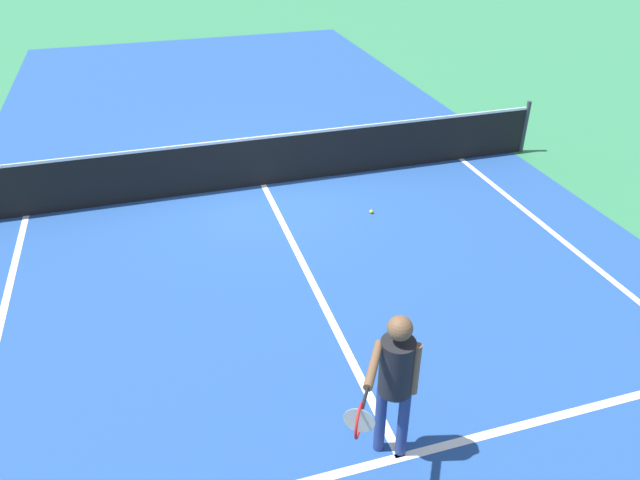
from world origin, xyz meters
TOP-DOWN VIEW (x-y plane):
  - ground_plane at (0.00, 0.00)m, footprint 60.00×60.00m
  - court_surface_inbounds at (0.00, 0.00)m, footprint 10.62×24.40m
  - line_service_near at (0.00, -6.40)m, footprint 8.22×0.10m
  - line_center_service at (0.00, -3.20)m, footprint 0.10×6.40m
  - net at (0.00, 0.00)m, footprint 11.10×0.09m
  - player_near at (-0.09, -6.30)m, footprint 0.92×0.98m
  - tennis_ball_near_net at (1.53, -1.62)m, footprint 0.07×0.07m

SIDE VIEW (x-z plane):
  - ground_plane at x=0.00m, z-range 0.00..0.00m
  - court_surface_inbounds at x=0.00m, z-range 0.00..0.00m
  - line_service_near at x=0.00m, z-range 0.00..0.01m
  - line_center_service at x=0.00m, z-range 0.00..0.01m
  - tennis_ball_near_net at x=1.53m, z-range 0.00..0.07m
  - net at x=0.00m, z-range -0.04..1.03m
  - player_near at x=-0.09m, z-range 0.21..1.90m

